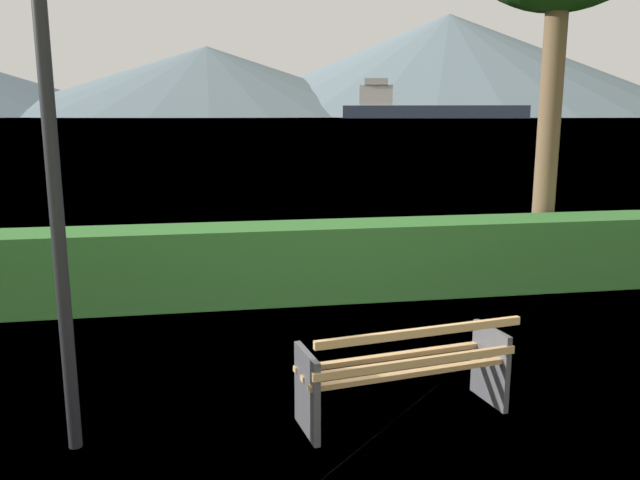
{
  "coord_description": "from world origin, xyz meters",
  "views": [
    {
      "loc": [
        -1.53,
        -4.73,
        2.49
      ],
      "look_at": [
        0.0,
        3.95,
        0.72
      ],
      "focal_mm": 35.54,
      "sensor_mm": 36.0,
      "label": 1
    }
  ],
  "objects": [
    {
      "name": "cargo_ship_large",
      "position": [
        108.76,
        319.36,
        5.67
      ],
      "size": [
        95.02,
        39.09,
        20.27
      ],
      "color": "#2D384C",
      "rests_on": "water_surface"
    },
    {
      "name": "water_surface",
      "position": [
        0.0,
        307.24,
        0.0
      ],
      "size": [
        620.0,
        620.0,
        0.0
      ],
      "primitive_type": "plane",
      "color": "#6B8EA3",
      "rests_on": "ground_plane"
    },
    {
      "name": "hedge_row",
      "position": [
        0.0,
        3.56,
        0.51
      ],
      "size": [
        11.96,
        0.84,
        1.02
      ],
      "primitive_type": "cube",
      "color": "#387A33",
      "rests_on": "ground_plane"
    },
    {
      "name": "ground_plane",
      "position": [
        0.0,
        0.0,
        0.0
      ],
      "size": [
        1400.0,
        1400.0,
        0.0
      ],
      "primitive_type": "plane",
      "color": "olive"
    },
    {
      "name": "park_bench",
      "position": [
        0.01,
        -0.06,
        0.43
      ],
      "size": [
        1.83,
        0.84,
        0.87
      ],
      "color": "tan",
      "rests_on": "ground_plane"
    },
    {
      "name": "lamp_post",
      "position": [
        -2.59,
        -0.07,
        2.76
      ],
      "size": [
        0.3,
        0.3,
        4.11
      ],
      "color": "black",
      "rests_on": "ground_plane"
    },
    {
      "name": "distant_hills",
      "position": [
        57.99,
        549.52,
        36.66
      ],
      "size": [
        836.17,
        427.65,
        88.55
      ],
      "color": "slate",
      "rests_on": "ground_plane"
    }
  ]
}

